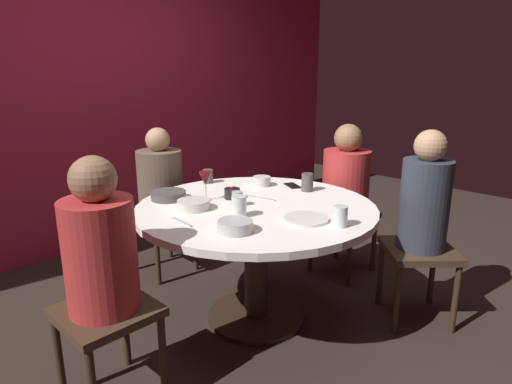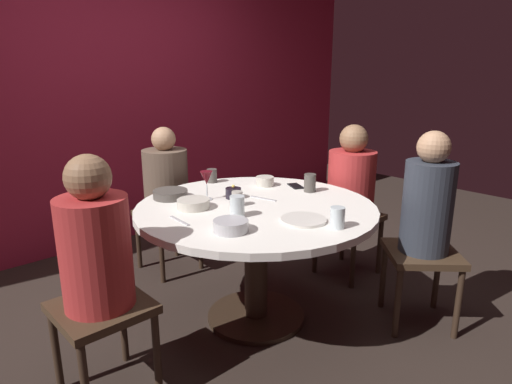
# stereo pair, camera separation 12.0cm
# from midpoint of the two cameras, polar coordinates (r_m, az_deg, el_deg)

# --- Properties ---
(ground_plane) EXTENTS (8.00, 8.00, 0.00)m
(ground_plane) POSITION_cam_midpoint_polar(r_m,az_deg,el_deg) (2.88, 1.25, -15.88)
(ground_plane) COLOR #2D231E
(back_wall) EXTENTS (6.00, 0.10, 2.60)m
(back_wall) POSITION_cam_midpoint_polar(r_m,az_deg,el_deg) (4.02, -17.99, 11.99)
(back_wall) COLOR maroon
(back_wall) RESTS_ON ground
(dining_table) EXTENTS (1.39, 1.39, 0.74)m
(dining_table) POSITION_cam_midpoint_polar(r_m,az_deg,el_deg) (2.62, 1.32, -4.72)
(dining_table) COLOR white
(dining_table) RESTS_ON ground
(seated_diner_left) EXTENTS (0.40, 0.40, 1.16)m
(seated_diner_left) POSITION_cam_midpoint_polar(r_m,az_deg,el_deg) (2.06, -18.36, -7.54)
(seated_diner_left) COLOR #3F2D1E
(seated_diner_left) RESTS_ON ground
(seated_diner_back) EXTENTS (0.40, 0.40, 1.10)m
(seated_diner_back) POSITION_cam_midpoint_polar(r_m,az_deg,el_deg) (3.33, -10.51, 1.15)
(seated_diner_back) COLOR #3F2D1E
(seated_diner_back) RESTS_ON ground
(seated_diner_right) EXTENTS (0.40, 0.40, 1.13)m
(seated_diner_right) POSITION_cam_midpoint_polar(r_m,az_deg,el_deg) (3.28, 13.19, 1.07)
(seated_diner_right) COLOR #3F2D1E
(seated_diner_right) RESTS_ON ground
(seated_diner_front_right) EXTENTS (0.57, 0.57, 1.18)m
(seated_diner_front_right) POSITION_cam_midpoint_polar(r_m,az_deg,el_deg) (2.74, 22.34, -2.14)
(seated_diner_front_right) COLOR #3F2D1E
(seated_diner_front_right) RESTS_ON ground
(candle_holder) EXTENTS (0.10, 0.10, 0.08)m
(candle_holder) POSITION_cam_midpoint_polar(r_m,az_deg,el_deg) (2.71, -1.61, -0.12)
(candle_holder) COLOR black
(candle_holder) RESTS_ON dining_table
(wine_glass) EXTENTS (0.08, 0.08, 0.18)m
(wine_glass) POSITION_cam_midpoint_polar(r_m,az_deg,el_deg) (2.66, -5.10, 1.67)
(wine_glass) COLOR silver
(wine_glass) RESTS_ON dining_table
(dinner_plate) EXTENTS (0.24, 0.24, 0.01)m
(dinner_plate) POSITION_cam_midpoint_polar(r_m,az_deg,el_deg) (2.33, 7.61, -3.57)
(dinner_plate) COLOR silver
(dinner_plate) RESTS_ON dining_table
(cell_phone) EXTENTS (0.12, 0.16, 0.01)m
(cell_phone) POSITION_cam_midpoint_polar(r_m,az_deg,el_deg) (2.99, 6.27, 0.76)
(cell_phone) COLOR black
(cell_phone) RESTS_ON dining_table
(bowl_serving_large) EXTENTS (0.17, 0.17, 0.06)m
(bowl_serving_large) POSITION_cam_midpoint_polar(r_m,az_deg,el_deg) (2.16, -1.66, -4.39)
(bowl_serving_large) COLOR #B7B7BC
(bowl_serving_large) RESTS_ON dining_table
(bowl_salad_center) EXTENTS (0.12, 0.12, 0.06)m
(bowl_salad_center) POSITION_cam_midpoint_polar(r_m,az_deg,el_deg) (2.99, 2.32, 1.39)
(bowl_salad_center) COLOR beige
(bowl_salad_center) RESTS_ON dining_table
(bowl_small_white) EXTENTS (0.21, 0.21, 0.05)m
(bowl_small_white) POSITION_cam_midpoint_polar(r_m,az_deg,el_deg) (2.75, -9.74, -0.27)
(bowl_small_white) COLOR #4C4742
(bowl_small_white) RESTS_ON dining_table
(bowl_sauce_side) EXTENTS (0.19, 0.19, 0.05)m
(bowl_sauce_side) POSITION_cam_midpoint_polar(r_m,az_deg,el_deg) (2.53, -6.72, -1.52)
(bowl_sauce_side) COLOR beige
(bowl_sauce_side) RESTS_ON dining_table
(cup_near_candle) EXTENTS (0.08, 0.08, 0.11)m
(cup_near_candle) POSITION_cam_midpoint_polar(r_m,az_deg,el_deg) (2.36, -0.98, -1.88)
(cup_near_candle) COLOR silver
(cup_near_candle) RESTS_ON dining_table
(cup_by_left_diner) EXTENTS (0.07, 0.07, 0.09)m
(cup_by_left_diner) POSITION_cam_midpoint_polar(r_m,az_deg,el_deg) (3.08, -4.59, 2.09)
(cup_by_left_diner) COLOR #4C4742
(cup_by_left_diner) RESTS_ON dining_table
(cup_by_right_diner) EXTENTS (0.08, 0.08, 0.12)m
(cup_by_right_diner) POSITION_cam_midpoint_polar(r_m,az_deg,el_deg) (2.87, 8.16, 1.16)
(cup_by_right_diner) COLOR #4C4742
(cup_by_right_diner) RESTS_ON dining_table
(cup_center_front) EXTENTS (0.06, 0.06, 0.09)m
(cup_center_front) POSITION_cam_midpoint_polar(r_m,az_deg,el_deg) (2.55, -1.08, -0.86)
(cup_center_front) COLOR #B2ADA3
(cup_center_front) RESTS_ON dining_table
(cup_far_edge) EXTENTS (0.07, 0.07, 0.11)m
(cup_far_edge) POSITION_cam_midpoint_polar(r_m,az_deg,el_deg) (2.24, 11.96, -3.26)
(cup_far_edge) COLOR silver
(cup_far_edge) RESTS_ON dining_table
(fork_near_plate) EXTENTS (0.06, 0.18, 0.01)m
(fork_near_plate) POSITION_cam_midpoint_polar(r_m,az_deg,el_deg) (2.69, 2.23, -0.86)
(fork_near_plate) COLOR #B7B7BC
(fork_near_plate) RESTS_ON dining_table
(knife_near_plate) EXTENTS (0.03, 0.18, 0.01)m
(knife_near_plate) POSITION_cam_midpoint_polar(r_m,az_deg,el_deg) (2.33, -8.37, -3.69)
(knife_near_plate) COLOR #B7B7BC
(knife_near_plate) RESTS_ON dining_table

